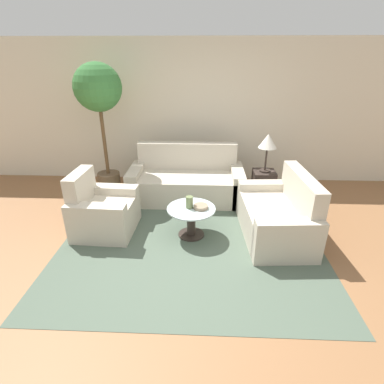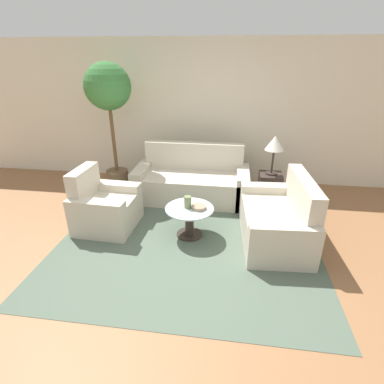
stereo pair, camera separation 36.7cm
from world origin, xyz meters
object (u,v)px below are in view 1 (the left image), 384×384
armchair (101,212)px  sofa_main (187,182)px  loveseat (280,217)px  bowl (201,207)px  potted_plant (99,100)px  coffee_table (191,218)px  vase (189,202)px  table_lamp (268,142)px

armchair → sofa_main: bearing=-42.0°
loveseat → bowl: loveseat is taller
potted_plant → bowl: 2.49m
sofa_main → armchair: sofa_main is taller
coffee_table → vase: 0.24m
sofa_main → coffee_table: sofa_main is taller
loveseat → bowl: size_ratio=7.18×
sofa_main → vase: (0.11, -1.23, 0.22)m
armchair → loveseat: (2.48, -0.02, 0.00)m
loveseat → bowl: (-1.09, -0.06, 0.16)m
armchair → coffee_table: 1.27m
sofa_main → bowl: (0.26, -1.24, 0.16)m
armchair → vase: 1.27m
bowl → coffee_table: bearing=179.7°
table_lamp → vase: bearing=-135.5°
bowl → armchair: bearing=176.7°
armchair → bowl: bearing=-90.9°
loveseat → coffee_table: loveseat is taller
loveseat → vase: (-1.24, -0.05, 0.22)m
sofa_main → loveseat: bearing=-41.2°
coffee_table → table_lamp: size_ratio=1.04×
loveseat → coffee_table: 1.21m
table_lamp → coffee_table: bearing=-134.7°
sofa_main → potted_plant: potted_plant is taller
sofa_main → loveseat: 1.79m
sofa_main → loveseat: size_ratio=1.36×
coffee_table → bowl: bearing=-0.3°
sofa_main → loveseat: sofa_main is taller
sofa_main → vase: sofa_main is taller
sofa_main → coffee_table: bearing=-83.7°
potted_plant → vase: 2.36m
armchair → potted_plant: potted_plant is taller
table_lamp → potted_plant: 2.82m
armchair → bowl: 1.41m
potted_plant → vase: (1.53, -1.39, -1.13)m
table_lamp → vase: (-1.21, -1.19, -0.51)m
loveseat → table_lamp: (-0.03, 1.14, 0.73)m
loveseat → coffee_table: (-1.21, -0.06, -0.02)m
bowl → sofa_main: bearing=102.1°
sofa_main → coffee_table: 1.24m
sofa_main → table_lamp: table_lamp is taller
armchair → vase: bearing=-90.9°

